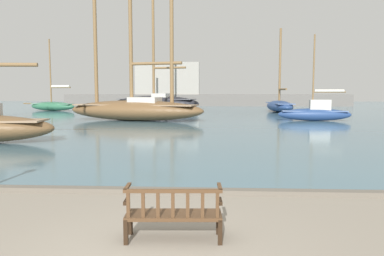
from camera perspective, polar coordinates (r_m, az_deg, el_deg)
name	(u,v)px	position (r m, az deg, el deg)	size (l,w,h in m)	color
harbor_water	(204,110)	(49.11, 1.91, 2.78)	(100.00, 80.00, 0.08)	slate
quay_edge_kerb	(172,191)	(9.27, -3.11, -9.55)	(40.00, 0.30, 0.12)	#675F54
park_bench	(174,213)	(6.39, -2.84, -12.77)	(1.62, 0.60, 0.92)	black
sailboat_nearest_starboard	(315,113)	(32.02, 18.24, 2.24)	(5.90, 1.77, 6.93)	navy
sailboat_outer_starboard	(135,105)	(31.03, -8.62, 3.45)	(12.05, 5.56, 16.81)	brown
sailboat_mid_port	(156,101)	(45.97, -5.54, 4.15)	(11.37, 5.81, 16.11)	black
sailboat_distant_harbor	(279,105)	(44.66, 13.19, 3.38)	(2.78, 8.50, 9.57)	navy
sailboat_nearest_port	(53,105)	(49.20, -20.47, 3.27)	(7.39, 3.16, 8.70)	#2D6647
far_breakwater	(193,93)	(60.91, 0.19, 5.32)	(46.11, 2.40, 7.10)	#66605B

